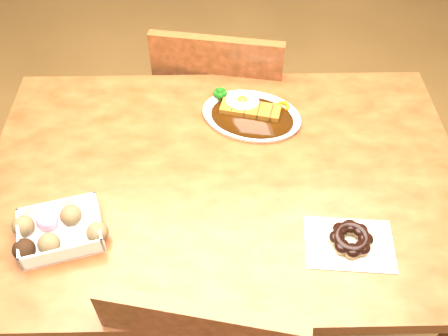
{
  "coord_description": "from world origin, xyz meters",
  "views": [
    {
      "loc": [
        -0.02,
        -0.81,
        1.7
      ],
      "look_at": [
        -0.0,
        -0.03,
        0.81
      ],
      "focal_mm": 40.0,
      "sensor_mm": 36.0,
      "label": 1
    }
  ],
  "objects_px": {
    "katsu_curry_plate": "(250,113)",
    "pon_de_ring": "(351,240)",
    "chair_far": "(223,111)",
    "table": "(225,199)",
    "donut_box": "(58,231)"
  },
  "relations": [
    {
      "from": "katsu_curry_plate",
      "to": "pon_de_ring",
      "type": "distance_m",
      "value": 0.47
    },
    {
      "from": "chair_far",
      "to": "katsu_curry_plate",
      "type": "xyz_separation_m",
      "value": [
        0.07,
        -0.32,
        0.29
      ]
    },
    {
      "from": "pon_de_ring",
      "to": "chair_far",
      "type": "bearing_deg",
      "value": 109.88
    },
    {
      "from": "chair_far",
      "to": "pon_de_ring",
      "type": "bearing_deg",
      "value": 120.03
    },
    {
      "from": "chair_far",
      "to": "table",
      "type": "bearing_deg",
      "value": 99.75
    },
    {
      "from": "chair_far",
      "to": "pon_de_ring",
      "type": "height_order",
      "value": "chair_far"
    },
    {
      "from": "donut_box",
      "to": "pon_de_ring",
      "type": "distance_m",
      "value": 0.65
    },
    {
      "from": "table",
      "to": "katsu_curry_plate",
      "type": "relative_size",
      "value": 3.8
    },
    {
      "from": "table",
      "to": "chair_far",
      "type": "distance_m",
      "value": 0.56
    },
    {
      "from": "katsu_curry_plate",
      "to": "pon_de_ring",
      "type": "xyz_separation_m",
      "value": [
        0.2,
        -0.42,
        0.01
      ]
    },
    {
      "from": "katsu_curry_plate",
      "to": "pon_de_ring",
      "type": "relative_size",
      "value": 1.52
    },
    {
      "from": "katsu_curry_plate",
      "to": "donut_box",
      "type": "distance_m",
      "value": 0.59
    },
    {
      "from": "table",
      "to": "katsu_curry_plate",
      "type": "xyz_separation_m",
      "value": [
        0.07,
        0.21,
        0.11
      ]
    },
    {
      "from": "chair_far",
      "to": "donut_box",
      "type": "height_order",
      "value": "chair_far"
    },
    {
      "from": "chair_far",
      "to": "katsu_curry_plate",
      "type": "relative_size",
      "value": 2.75
    }
  ]
}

